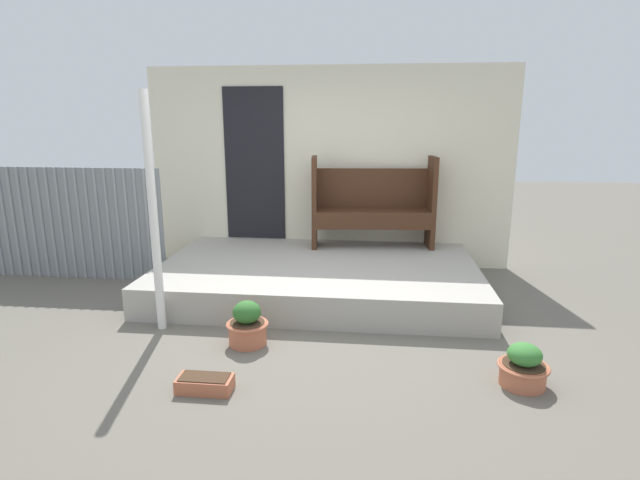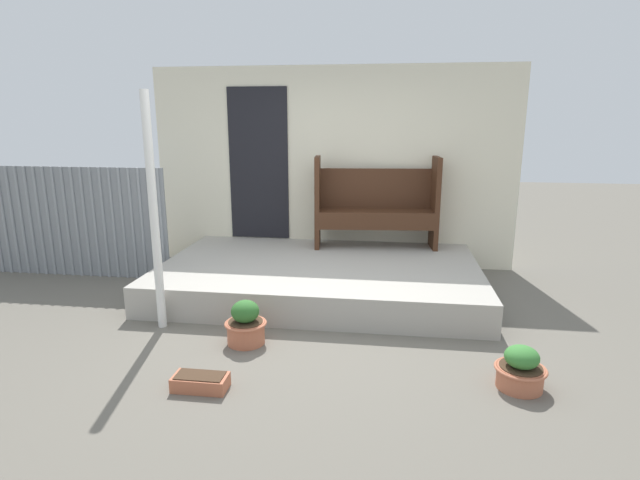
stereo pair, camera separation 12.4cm
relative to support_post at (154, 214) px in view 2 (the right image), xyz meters
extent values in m
plane|color=#666056|center=(1.40, 0.10, -1.09)|extent=(24.00, 24.00, 0.00)
cube|color=#A8A399|center=(1.36, 1.22, -0.93)|extent=(3.57, 2.25, 0.33)
cube|color=beige|center=(1.36, 2.37, 0.21)|extent=(4.77, 0.06, 2.60)
cube|color=black|center=(0.38, 2.33, 0.25)|extent=(0.80, 0.02, 2.00)
cube|color=gray|center=(-1.96, 1.39, -0.41)|extent=(2.84, 0.02, 1.37)
cylinder|color=gray|center=(-2.70, 1.37, -0.41)|extent=(0.04, 0.04, 1.37)
cylinder|color=gray|center=(-2.58, 1.37, -0.41)|extent=(0.04, 0.04, 1.37)
cylinder|color=gray|center=(-2.45, 1.37, -0.41)|extent=(0.04, 0.04, 1.37)
cylinder|color=gray|center=(-2.33, 1.37, -0.41)|extent=(0.04, 0.04, 1.37)
cylinder|color=gray|center=(-2.21, 1.37, -0.41)|extent=(0.04, 0.04, 1.37)
cylinder|color=gray|center=(-2.08, 1.37, -0.41)|extent=(0.04, 0.04, 1.37)
cylinder|color=gray|center=(-1.96, 1.37, -0.41)|extent=(0.04, 0.04, 1.37)
cylinder|color=gray|center=(-1.84, 1.37, -0.41)|extent=(0.04, 0.04, 1.37)
cylinder|color=gray|center=(-1.71, 1.37, -0.41)|extent=(0.04, 0.04, 1.37)
cylinder|color=gray|center=(-1.59, 1.37, -0.41)|extent=(0.04, 0.04, 1.37)
cylinder|color=gray|center=(-1.47, 1.37, -0.41)|extent=(0.04, 0.04, 1.37)
cylinder|color=gray|center=(-1.34, 1.37, -0.41)|extent=(0.04, 0.04, 1.37)
cylinder|color=gray|center=(-1.22, 1.37, -0.41)|extent=(0.04, 0.04, 1.37)
cylinder|color=gray|center=(-1.10, 1.37, -0.41)|extent=(0.04, 0.04, 1.37)
cylinder|color=gray|center=(-0.97, 1.37, -0.41)|extent=(0.04, 0.04, 1.37)
cylinder|color=gray|center=(-0.85, 1.37, -0.41)|extent=(0.04, 0.04, 1.37)
cylinder|color=gray|center=(-0.73, 1.37, -0.41)|extent=(0.04, 0.04, 1.37)
cylinder|color=gray|center=(-0.60, 1.37, -0.41)|extent=(0.04, 0.04, 1.37)
cylinder|color=white|center=(0.00, 0.00, 0.00)|extent=(0.08, 0.08, 2.19)
cube|color=#422616|center=(1.22, 1.97, -0.18)|extent=(0.10, 0.40, 1.15)
cube|color=#422616|center=(2.69, 2.11, -0.18)|extent=(0.10, 0.40, 1.15)
cube|color=#422616|center=(1.96, 2.04, -0.30)|extent=(1.45, 0.53, 0.04)
cube|color=#422616|center=(1.97, 1.86, -0.41)|extent=(1.41, 0.16, 0.18)
cube|color=#422616|center=(1.94, 2.22, -0.03)|extent=(1.41, 0.17, 0.51)
cylinder|color=#B76647|center=(0.90, -0.25, -0.99)|extent=(0.33, 0.33, 0.20)
torus|color=#B76647|center=(0.90, -0.25, -0.91)|extent=(0.37, 0.37, 0.02)
cylinder|color=#422D1E|center=(0.90, -0.25, -0.89)|extent=(0.30, 0.30, 0.01)
ellipsoid|color=#2D6628|center=(0.90, -0.25, -0.79)|extent=(0.25, 0.25, 0.20)
cylinder|color=#B76647|center=(3.11, -0.70, -1.01)|extent=(0.33, 0.33, 0.17)
torus|color=#B76647|center=(3.11, -0.70, -0.94)|extent=(0.38, 0.38, 0.02)
cylinder|color=#422D1E|center=(3.11, -0.70, -0.92)|extent=(0.31, 0.31, 0.01)
ellipsoid|color=#387A33|center=(3.11, -0.70, -0.85)|extent=(0.25, 0.25, 0.16)
cube|color=#B26042|center=(0.78, -1.05, -1.04)|extent=(0.40, 0.19, 0.11)
cube|color=#422D1E|center=(0.78, -1.05, -0.98)|extent=(0.35, 0.16, 0.01)
camera|label=1|loc=(1.98, -4.22, 0.85)|focal=28.00mm
camera|label=2|loc=(2.11, -4.21, 0.85)|focal=28.00mm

